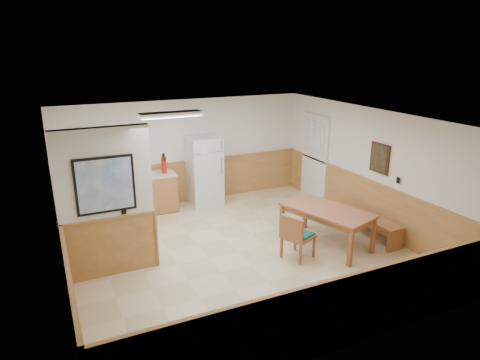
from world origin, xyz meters
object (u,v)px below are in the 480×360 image
dining_bench (365,218)px  dining_chair (295,234)px  dining_table (327,213)px  soap_bottle (85,178)px  fire_extinguisher (164,165)px  refrigerator (204,171)px

dining_bench → dining_chair: size_ratio=2.08×
dining_table → dining_chair: dining_chair is taller
dining_chair → soap_bottle: soap_bottle is taller
dining_bench → dining_chair: bearing=-172.5°
soap_bottle → dining_bench: bearing=-31.6°
dining_bench → fire_extinguisher: bearing=135.3°
dining_table → dining_chair: bearing=178.3°
fire_extinguisher → soap_bottle: fire_extinguisher is taller
refrigerator → dining_bench: refrigerator is taller
refrigerator → soap_bottle: refrigerator is taller
dining_table → refrigerator: bearing=95.3°
dining_table → dining_bench: dining_table is taller
refrigerator → dining_table: 3.36m
soap_bottle → fire_extinguisher: bearing=-1.5°
dining_chair → soap_bottle: 4.64m
refrigerator → dining_table: bearing=-66.7°
refrigerator → dining_table: (1.30, -3.09, -0.17)m
dining_bench → dining_chair: (-1.85, -0.31, 0.15)m
fire_extinguisher → refrigerator: bearing=8.9°
refrigerator → dining_table: refrigerator is taller
dining_bench → soap_bottle: 5.89m
dining_bench → soap_bottle: bearing=146.4°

